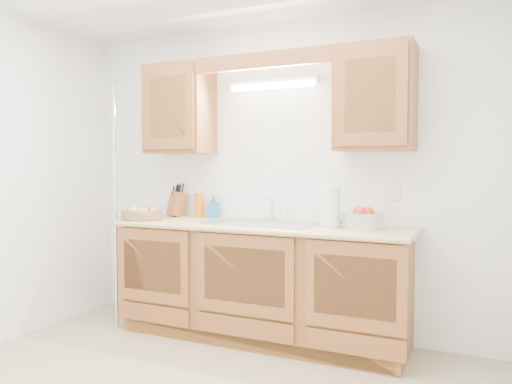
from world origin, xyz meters
The scene contains 17 objects.
room centered at (0.00, 0.00, 1.25)m, with size 3.52×3.50×2.50m.
base_cabinets centered at (0.00, 1.20, 0.44)m, with size 2.20×0.60×0.86m, color brown.
countertop centered at (0.00, 1.19, 0.88)m, with size 2.30×0.63×0.04m, color #DAB072.
upper_cabinet_left centered at (-0.83, 1.33, 1.83)m, with size 0.55×0.33×0.75m, color brown.
upper_cabinet_right centered at (0.83, 1.33, 1.83)m, with size 0.55×0.33×0.75m, color brown.
valance centered at (0.00, 1.19, 2.14)m, with size 2.20×0.05×0.12m, color brown.
fluorescent_fixture centered at (0.00, 1.42, 2.00)m, with size 0.76×0.08×0.08m.
sink centered at (0.00, 1.21, 0.83)m, with size 0.84×0.46×0.36m.
wire_shelf_pole centered at (-1.20, 0.94, 1.00)m, with size 0.03×0.03×2.00m, color silver.
outlet_plate centered at (0.95, 1.49, 1.15)m, with size 0.08×0.01×0.12m, color white.
fruit_basket centered at (-1.03, 1.07, 0.95)m, with size 0.42×0.42×0.11m.
knife_block centered at (-0.90, 1.39, 1.01)m, with size 0.16×0.20×0.31m.
orange_canister centered at (-0.69, 1.40, 1.01)m, with size 0.10×0.10×0.23m.
soap_bottle centered at (-0.55, 1.42, 1.00)m, with size 0.09×0.09×0.20m, color #216AA9.
sponge centered at (0.54, 1.44, 0.91)m, with size 0.13×0.09×0.03m.
paper_towel centered at (0.54, 1.21, 1.05)m, with size 0.17×0.17×0.36m.
apple_bowl centered at (0.78, 1.22, 0.97)m, with size 0.39×0.39×0.15m.
Camera 1 is at (1.57, -2.28, 1.34)m, focal length 35.00 mm.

